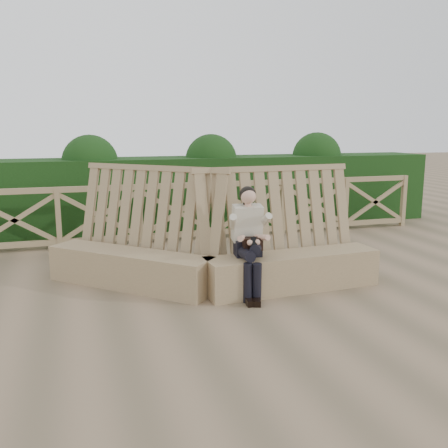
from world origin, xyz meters
name	(u,v)px	position (x,y,z in m)	size (l,w,h in m)	color
ground	(238,300)	(0.00, 0.00, 0.00)	(60.00, 60.00, 0.00)	brown
bench	(211,256)	(-0.16, 0.68, 0.41)	(4.26, 2.24, 1.62)	olive
woman	(249,236)	(0.21, 0.22, 0.76)	(0.41, 0.82, 1.39)	black
guardrail	(178,212)	(0.00, 3.50, 0.55)	(10.10, 0.09, 1.10)	#8B7351
hedge	(166,194)	(0.00, 4.70, 0.75)	(12.00, 1.20, 1.50)	black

